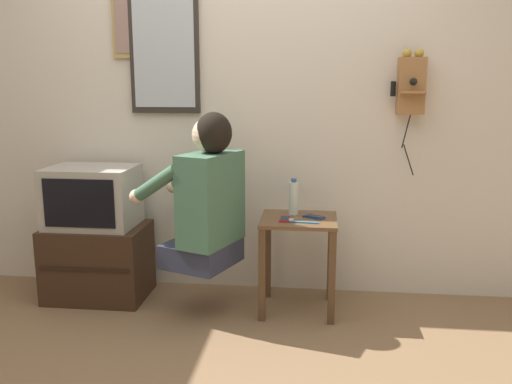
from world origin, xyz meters
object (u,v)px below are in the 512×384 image
object	(u,v)px
framed_picture	(134,22)
water_bottle	(294,198)
person	(207,197)
cell_phone_held	(285,219)
television	(92,197)
cell_phone_spare	(314,217)
wall_phone_antique	(411,85)
wall_mirror	(164,52)
toothbrush	(302,222)

from	to	relation	value
framed_picture	water_bottle	xyz separation A→B (m)	(1.04, -0.24, -1.06)
person	cell_phone_held	distance (m)	0.48
television	cell_phone_spare	bearing A→B (deg)	-2.01
wall_phone_antique	wall_mirror	xyz separation A→B (m)	(-1.53, 0.04, 0.20)
wall_mirror	cell_phone_spare	world-z (taller)	wall_mirror
person	television	world-z (taller)	person
television	framed_picture	size ratio (longest dim) A/B	1.21
person	wall_mirror	world-z (taller)	wall_mirror
water_bottle	framed_picture	bearing A→B (deg)	167.21
person	wall_phone_antique	bearing A→B (deg)	-49.77
person	cell_phone_spare	xyz separation A→B (m)	(0.62, 0.15, -0.14)
wall_phone_antique	framed_picture	xyz separation A→B (m)	(-1.73, 0.04, 0.39)
person	water_bottle	xyz separation A→B (m)	(0.49, 0.22, -0.04)
framed_picture	cell_phone_held	distance (m)	1.57
person	cell_phone_held	xyz separation A→B (m)	(0.45, 0.08, -0.14)
person	wall_mirror	xyz separation A→B (m)	(-0.35, 0.46, 0.84)
framed_picture	water_bottle	size ratio (longest dim) A/B	1.99
cell_phone_held	cell_phone_spare	size ratio (longest dim) A/B	0.91
cell_phone_held	wall_phone_antique	bearing A→B (deg)	26.11
framed_picture	toothbrush	size ratio (longest dim) A/B	2.58
wall_phone_antique	cell_phone_spare	distance (m)	0.99
cell_phone_held	toothbrush	bearing A→B (deg)	-29.52
framed_picture	water_bottle	distance (m)	1.50
wall_phone_antique	wall_mirror	world-z (taller)	wall_mirror
person	toothbrush	size ratio (longest dim) A/B	5.26
framed_picture	television	bearing A→B (deg)	-132.08
cell_phone_spare	toothbrush	world-z (taller)	toothbrush
wall_mirror	toothbrush	xyz separation A→B (m)	(0.90, -0.44, -0.98)
person	water_bottle	world-z (taller)	person
wall_phone_antique	framed_picture	bearing A→B (deg)	178.52
person	cell_phone_held	bearing A→B (deg)	-59.00
television	framed_picture	distance (m)	1.14
framed_picture	wall_phone_antique	bearing A→B (deg)	-1.48
wall_phone_antique	water_bottle	xyz separation A→B (m)	(-0.69, -0.19, -0.68)
water_bottle	toothbrush	bearing A→B (deg)	-74.46
cell_phone_held	water_bottle	xyz separation A→B (m)	(0.04, 0.14, 0.10)
cell_phone_held	wall_mirror	bearing A→B (deg)	156.49
person	wall_phone_antique	world-z (taller)	wall_phone_antique
television	wall_mirror	xyz separation A→B (m)	(0.43, 0.26, 0.90)
wall_phone_antique	wall_mirror	bearing A→B (deg)	178.46
framed_picture	person	bearing A→B (deg)	-40.08
television	wall_mirror	size ratio (longest dim) A/B	0.70
cell_phone_held	cell_phone_spare	xyz separation A→B (m)	(0.17, 0.07, 0.00)
wall_mirror	cell_phone_spare	size ratio (longest dim) A/B	5.62
cell_phone_spare	wall_phone_antique	bearing A→B (deg)	-35.55
person	framed_picture	size ratio (longest dim) A/B	2.04
television	wall_mirror	distance (m)	1.03
water_bottle	toothbrush	size ratio (longest dim) A/B	1.29
person	toothbrush	xyz separation A→B (m)	(0.55, 0.02, -0.14)
cell_phone_held	toothbrush	xyz separation A→B (m)	(0.10, -0.06, 0.00)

